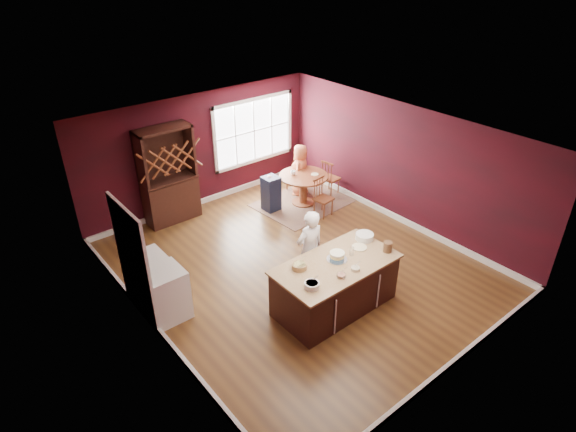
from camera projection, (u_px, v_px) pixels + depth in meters
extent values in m
plane|color=brown|center=(297.00, 266.00, 9.54)|extent=(7.00, 7.00, 0.00)
plane|color=white|center=(298.00, 137.00, 8.20)|extent=(7.00, 7.00, 0.00)
plane|color=#400812|center=(201.00, 151.00, 11.22)|extent=(6.00, 0.00, 6.00)
plane|color=#400812|center=(464.00, 302.00, 6.52)|extent=(6.00, 0.00, 6.00)
plane|color=#400812|center=(145.00, 267.00, 7.23)|extent=(0.00, 7.00, 7.00)
plane|color=#400812|center=(402.00, 165.00, 10.51)|extent=(0.00, 7.00, 7.00)
cube|color=black|center=(335.00, 287.00, 8.30)|extent=(2.07, 1.05, 0.83)
cube|color=tan|center=(336.00, 264.00, 8.06)|extent=(2.15, 1.13, 0.04)
cylinder|color=olive|center=(303.00, 202.00, 11.82)|extent=(0.55, 0.55, 0.04)
cylinder|color=olive|center=(303.00, 190.00, 11.65)|extent=(0.20, 0.20, 0.67)
cylinder|color=olive|center=(303.00, 176.00, 11.47)|extent=(1.18, 1.18, 0.04)
imported|color=silver|center=(309.00, 250.00, 8.64)|extent=(0.60, 0.42, 1.57)
cylinder|color=white|center=(312.00, 285.00, 7.46)|extent=(0.24, 0.24, 0.09)
cylinder|color=olive|center=(299.00, 266.00, 7.89)|extent=(0.25, 0.25, 0.09)
cylinder|color=silver|center=(341.00, 276.00, 7.70)|extent=(0.16, 0.16, 0.06)
cylinder|color=beige|center=(355.00, 269.00, 7.87)|extent=(0.14, 0.14, 0.05)
cylinder|color=silver|center=(352.00, 251.00, 8.22)|extent=(0.08, 0.08, 0.16)
cylinder|color=#EBE7C4|center=(359.00, 247.00, 8.45)|extent=(0.27, 0.27, 0.02)
cylinder|color=white|center=(365.00, 236.00, 8.67)|extent=(0.33, 0.33, 0.11)
cylinder|color=#49381F|center=(388.00, 247.00, 8.31)|extent=(0.16, 0.16, 0.19)
cube|color=brown|center=(303.00, 203.00, 11.83)|extent=(2.29, 1.83, 0.01)
imported|color=#C9663C|center=(300.00, 170.00, 11.93)|extent=(0.77, 0.71, 1.32)
cylinder|color=beige|center=(315.00, 174.00, 11.49)|extent=(0.18, 0.18, 0.01)
imported|color=white|center=(293.00, 173.00, 11.46)|extent=(0.13, 0.13, 0.10)
cube|color=#402410|center=(168.00, 176.00, 10.60)|extent=(1.21, 0.50, 2.21)
cube|color=white|center=(166.00, 294.00, 8.05)|extent=(0.64, 0.62, 0.93)
cube|color=white|center=(149.00, 277.00, 8.49)|extent=(0.61, 0.59, 0.89)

